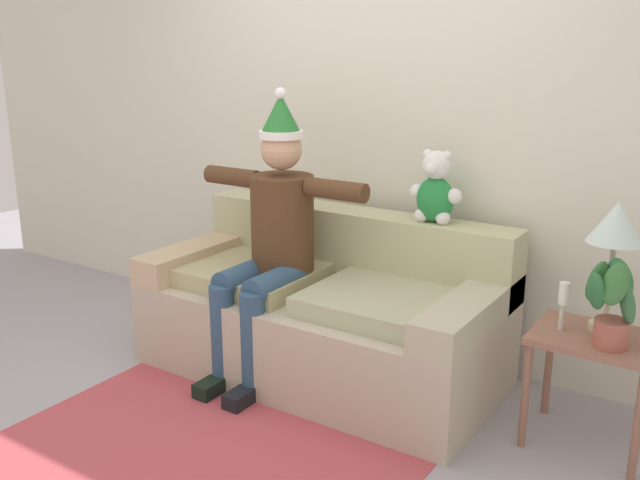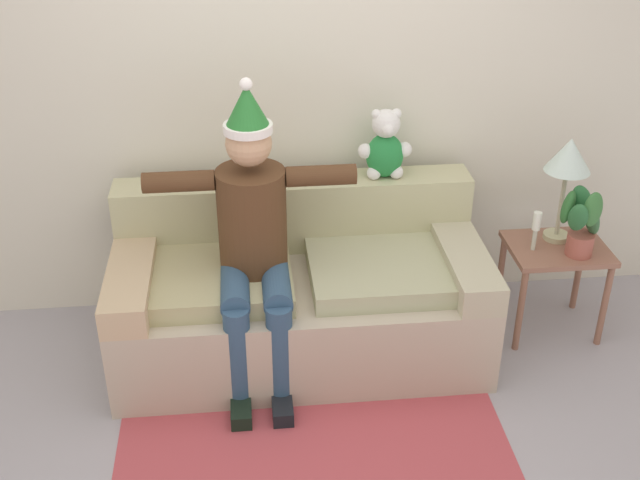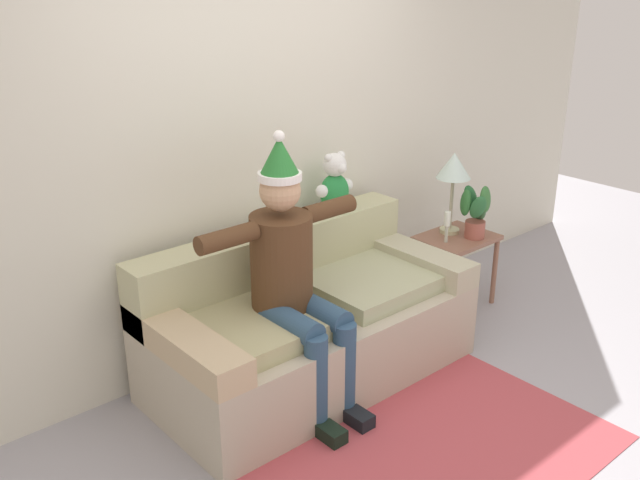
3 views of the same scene
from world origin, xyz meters
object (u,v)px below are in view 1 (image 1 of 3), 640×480
Objects in this scene: couch at (325,312)px; person_seated at (272,234)px; teddy_bear at (435,190)px; potted_plant at (611,302)px; table_lamp at (616,229)px; candle_tall at (563,300)px; side_table at (594,354)px.

couch is 0.53m from person_seated.
teddy_bear is (0.49, 0.30, 0.69)m from couch.
potted_plant is (1.46, -0.08, 0.39)m from couch.
teddy_bear is 0.96× the size of potted_plant.
potted_plant is at bearing -3.10° from couch.
table_lamp is (1.65, 0.26, 0.21)m from person_seated.
table_lamp is (1.42, 0.10, 0.65)m from couch.
candle_tall is at bearing 6.18° from person_seated.
candle_tall is (0.76, -0.30, -0.35)m from teddy_bear.
side_table is at bearing 6.32° from person_seated.
person_seated is at bearing -177.08° from potted_plant.
person_seated is 4.04× the size of teddy_bear.
couch is 3.28× the size of table_lamp.
side_table is at bearing -17.16° from teddy_bear.
couch is 8.65× the size of candle_tall.
potted_plant is (0.04, -0.18, -0.26)m from table_lamp.
teddy_bear is 1.08m from potted_plant.
couch is 4.84× the size of potted_plant.
potted_plant is at bearing -76.13° from table_lamp.
person_seated is 1.50m from candle_tall.
teddy_bear is at bearing 31.34° from couch.
teddy_bear reaches higher than candle_tall.
person_seated is 1.68m from table_lamp.
side_table is (0.91, -0.28, -0.59)m from teddy_bear.
couch is at bearing 179.79° from candle_tall.
potted_plant reaches higher than couch.
couch reaches higher than side_table.
side_table is at bearing 122.97° from potted_plant.
person_seated is 2.64× the size of table_lamp.
table_lamp reaches higher than candle_tall.
person_seated is 0.89m from teddy_bear.
person_seated reaches higher than couch.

